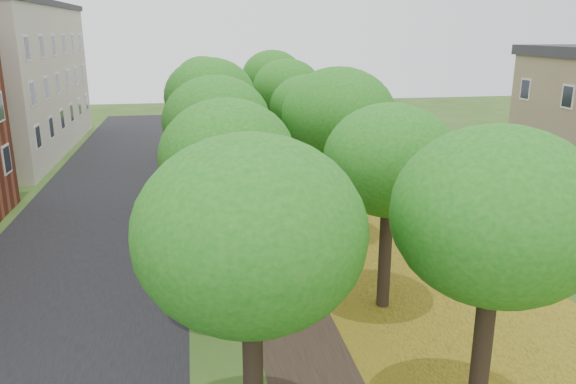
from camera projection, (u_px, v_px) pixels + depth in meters
name	position (u px, v px, depth m)	size (l,w,h in m)	color
street_asphalt	(97.00, 229.00, 24.80)	(8.00, 70.00, 0.01)	black
footpath	(265.00, 219.00, 26.03)	(3.20, 70.00, 0.01)	black
leaf_verge	(368.00, 214.00, 26.86)	(7.50, 70.00, 0.01)	olive
parking_lot	(519.00, 199.00, 29.20)	(9.00, 16.00, 0.01)	black
tree_row_west	(213.00, 113.00, 24.29)	(4.16, 34.16, 6.79)	black
tree_row_east	(321.00, 111.00, 25.08)	(4.16, 34.16, 6.79)	black
bench	(301.00, 278.00, 18.75)	(1.24, 2.02, 0.92)	#28332B
car_silver	(535.00, 221.00, 23.79)	(1.57, 3.91, 1.33)	#A5A4A9
car_red	(544.00, 218.00, 24.22)	(1.38, 3.95, 1.30)	maroon
car_grey	(463.00, 181.00, 29.91)	(2.07, 5.08, 1.47)	#2E2E33
car_white	(464.00, 182.00, 29.84)	(2.30, 4.99, 1.39)	silver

